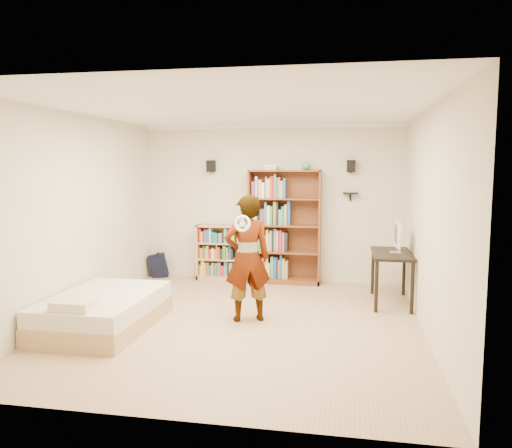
{
  "coord_description": "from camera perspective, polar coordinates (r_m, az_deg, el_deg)",
  "views": [
    {
      "loc": [
        1.3,
        -6.06,
        2.0
      ],
      "look_at": [
        0.08,
        0.6,
        1.21
      ],
      "focal_mm": 35.0,
      "sensor_mm": 36.0,
      "label": 1
    }
  ],
  "objects": [
    {
      "name": "ground",
      "position": [
        6.51,
        -1.66,
        -11.26
      ],
      "size": [
        4.5,
        5.0,
        0.01
      ],
      "primitive_type": "cube",
      "color": "tan",
      "rests_on": "ground"
    },
    {
      "name": "tall_bookshelf",
      "position": [
        8.51,
        3.28,
        -0.36
      ],
      "size": [
        1.22,
        0.36,
        1.93
      ],
      "primitive_type": null,
      "color": "brown",
      "rests_on": "ground"
    },
    {
      "name": "wall_shelf",
      "position": [
        8.48,
        10.74,
        3.48
      ],
      "size": [
        0.25,
        0.16,
        0.02
      ],
      "primitive_type": "cube",
      "color": "black",
      "rests_on": "room_shell"
    },
    {
      "name": "computer_desk",
      "position": [
        7.58,
        15.18,
        -5.97
      ],
      "size": [
        0.55,
        1.11,
        0.75
      ],
      "primitive_type": null,
      "color": "black",
      "rests_on": "ground"
    },
    {
      "name": "speaker_right",
      "position": [
        8.46,
        10.81,
        6.52
      ],
      "size": [
        0.14,
        0.12,
        0.2
      ],
      "primitive_type": "cube",
      "color": "black",
      "rests_on": "room_shell"
    },
    {
      "name": "crown_molding",
      "position": [
        6.23,
        -1.74,
        12.8
      ],
      "size": [
        4.5,
        5.0,
        0.06
      ],
      "color": "white",
      "rests_on": "room_shell"
    },
    {
      "name": "daybed",
      "position": [
        6.55,
        -17.03,
        -9.05
      ],
      "size": [
        1.16,
        1.78,
        0.52
      ],
      "primitive_type": null,
      "color": "silver",
      "rests_on": "ground"
    },
    {
      "name": "wii_wheel",
      "position": [
        6.07,
        -1.56,
        0.05
      ],
      "size": [
        0.21,
        0.08,
        0.21
      ],
      "primitive_type": "torus",
      "rotation": [
        1.36,
        0.0,
        0.0
      ],
      "color": "white",
      "rests_on": "person"
    },
    {
      "name": "speaker_left",
      "position": [
        8.78,
        -5.17,
        6.61
      ],
      "size": [
        0.14,
        0.12,
        0.2
      ],
      "primitive_type": "cube",
      "color": "black",
      "rests_on": "room_shell"
    },
    {
      "name": "room_shell",
      "position": [
        6.2,
        -1.71,
        4.43
      ],
      "size": [
        4.52,
        5.02,
        2.71
      ],
      "color": "beige",
      "rests_on": "ground"
    },
    {
      "name": "imac",
      "position": [
        7.46,
        15.72,
        -1.47
      ],
      "size": [
        0.1,
        0.45,
        0.45
      ],
      "primitive_type": null,
      "rotation": [
        0.0,
        0.0,
        -0.02
      ],
      "color": "white",
      "rests_on": "computer_desk"
    },
    {
      "name": "low_bookshelf",
      "position": [
        8.83,
        -4.23,
        -3.27
      ],
      "size": [
        0.77,
        0.29,
        0.97
      ],
      "primitive_type": null,
      "color": "tan",
      "rests_on": "ground"
    },
    {
      "name": "person",
      "position": [
        6.44,
        -0.98,
        -3.92
      ],
      "size": [
        0.7,
        0.59,
        1.64
      ],
      "primitive_type": "imported",
      "rotation": [
        0.0,
        0.0,
        3.53
      ],
      "color": "black",
      "rests_on": "ground"
    },
    {
      "name": "navy_bag",
      "position": [
        9.21,
        -11.09,
        -4.64
      ],
      "size": [
        0.37,
        0.28,
        0.44
      ],
      "primitive_type": null,
      "rotation": [
        0.0,
        0.0,
        0.26
      ],
      "color": "black",
      "rests_on": "ground"
    }
  ]
}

